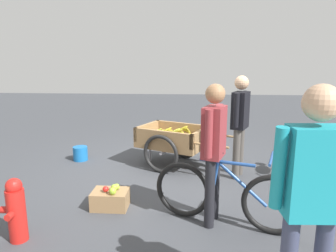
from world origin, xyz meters
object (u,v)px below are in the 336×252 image
object	(u,v)px
fire_hydrant	(16,210)
plastic_bucket	(80,153)
fruit_cart	(173,141)
vendor_person	(240,118)
bystander_person	(312,191)
mixed_fruit_crate	(110,199)
bicycle	(226,195)
dog	(281,157)
cyclist_person	(214,143)

from	to	relation	value
fire_hydrant	plastic_bucket	world-z (taller)	fire_hydrant
fruit_cart	vendor_person	distance (m)	1.26
plastic_bucket	bystander_person	distance (m)	4.50
fire_hydrant	mixed_fruit_crate	bearing A→B (deg)	-134.52
fire_hydrant	bicycle	bearing A→B (deg)	-167.78
dog	mixed_fruit_crate	xyz separation A→B (m)	(2.46, 1.40, -0.15)
bystander_person	mixed_fruit_crate	bearing A→B (deg)	-43.27
mixed_fruit_crate	cyclist_person	bearing A→B (deg)	168.15
fruit_cart	bicycle	xyz separation A→B (m)	(-0.69, 1.96, -0.09)
vendor_person	plastic_bucket	size ratio (longest dim) A/B	6.08
vendor_person	dog	bearing A→B (deg)	-163.40
mixed_fruit_crate	dog	bearing A→B (deg)	-150.36
vendor_person	cyclist_person	xyz separation A→B (m)	(0.50, 1.44, -0.01)
dog	fire_hydrant	bearing A→B (deg)	33.99
fruit_cart	plastic_bucket	distance (m)	1.75
vendor_person	bystander_person	world-z (taller)	bystander_person
fire_hydrant	fruit_cart	bearing A→B (deg)	-120.74
fruit_cart	dog	bearing A→B (deg)	171.83
vendor_person	bicycle	bearing A→B (deg)	76.44
bystander_person	fire_hydrant	bearing A→B (deg)	-19.20
dog	fire_hydrant	size ratio (longest dim) A/B	0.97
fruit_cart	fire_hydrant	world-z (taller)	fruit_cart
vendor_person	fire_hydrant	xyz separation A→B (m)	(2.49, 1.95, -0.61)
vendor_person	mixed_fruit_crate	world-z (taller)	vendor_person
dog	plastic_bucket	bearing A→B (deg)	-6.57
bicycle	bystander_person	bearing A→B (deg)	105.26
mixed_fruit_crate	bystander_person	world-z (taller)	bystander_person
dog	plastic_bucket	xyz separation A→B (m)	(3.48, -0.40, -0.14)
vendor_person	dog	distance (m)	1.01
fire_hydrant	bystander_person	bearing A→B (deg)	160.80
bicycle	fruit_cart	bearing A→B (deg)	-70.53
dog	bystander_person	world-z (taller)	bystander_person
cyclist_person	mixed_fruit_crate	xyz separation A→B (m)	(1.23, -0.26, -0.81)
cyclist_person	plastic_bucket	world-z (taller)	cyclist_person
plastic_bucket	mixed_fruit_crate	distance (m)	2.07
vendor_person	fruit_cart	bearing A→B (deg)	-24.07
vendor_person	cyclist_person	bearing A→B (deg)	70.75
cyclist_person	fire_hydrant	world-z (taller)	cyclist_person
fire_hydrant	bystander_person	world-z (taller)	bystander_person
fruit_cart	bystander_person	distance (m)	3.50
bystander_person	cyclist_person	bearing A→B (deg)	-69.80
fruit_cart	cyclist_person	xyz separation A→B (m)	(-0.55, 1.91, 0.49)
cyclist_person	fire_hydrant	bearing A→B (deg)	14.39
fruit_cart	mixed_fruit_crate	world-z (taller)	fruit_cart
cyclist_person	dog	xyz separation A→B (m)	(-1.22, -1.66, -0.66)
fire_hydrant	dog	bearing A→B (deg)	-146.01
dog	bystander_person	bearing A→B (deg)	76.69
fruit_cart	fire_hydrant	distance (m)	2.82
bicycle	cyclist_person	distance (m)	0.60
vendor_person	dog	world-z (taller)	vendor_person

